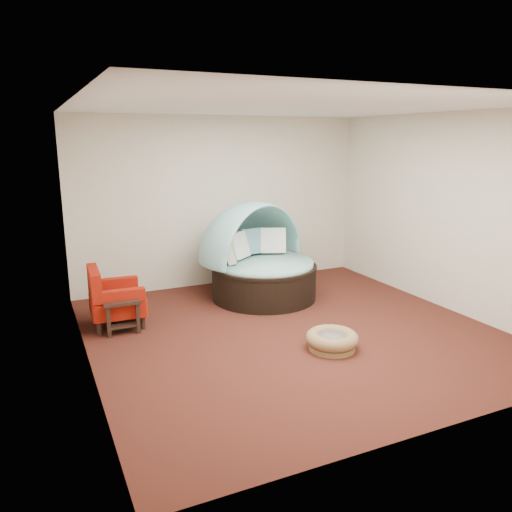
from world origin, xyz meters
name	(u,v)px	position (x,y,z in m)	size (l,w,h in m)	color
floor	(292,331)	(0.00, 0.00, 0.00)	(5.00, 5.00, 0.00)	#4B1F15
wall_back	(222,202)	(0.00, 2.50, 1.40)	(5.00, 5.00, 0.00)	beige
wall_front	(447,273)	(0.00, -2.50, 1.40)	(5.00, 5.00, 0.00)	beige
wall_left	(81,242)	(-2.50, 0.00, 1.40)	(5.00, 5.00, 0.00)	beige
wall_right	(446,212)	(2.50, 0.00, 1.40)	(5.00, 5.00, 0.00)	beige
ceiling	(296,106)	(0.00, 0.00, 2.80)	(5.00, 5.00, 0.00)	white
canopy_daybed	(259,254)	(0.23, 1.49, 0.69)	(2.15, 2.13, 1.49)	black
pet_basket	(332,340)	(0.16, -0.70, 0.11)	(0.72, 0.72, 0.22)	olive
red_armchair	(113,299)	(-2.05, 1.18, 0.37)	(0.71, 0.72, 0.81)	black
side_table	(121,310)	(-2.00, 0.95, 0.28)	(0.46, 0.46, 0.44)	black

